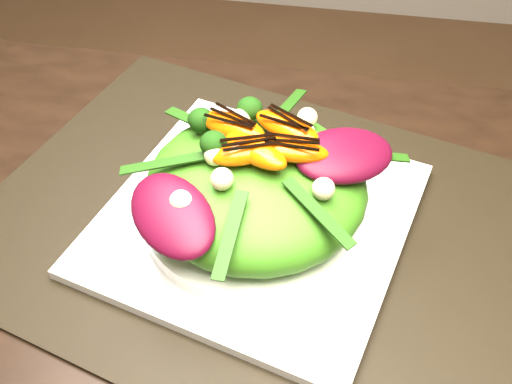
% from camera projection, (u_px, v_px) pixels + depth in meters
% --- Properties ---
extents(placemat, '(0.62, 0.53, 0.00)m').
position_uv_depth(placemat, '(256.00, 223.00, 0.59)').
color(placemat, black).
rests_on(placemat, dining_table).
extents(plate_base, '(0.34, 0.34, 0.01)m').
position_uv_depth(plate_base, '(256.00, 218.00, 0.58)').
color(plate_base, silver).
rests_on(plate_base, placemat).
extents(salad_bowl, '(0.28, 0.28, 0.02)m').
position_uv_depth(salad_bowl, '(256.00, 209.00, 0.57)').
color(salad_bowl, white).
rests_on(salad_bowl, plate_base).
extents(lettuce_mound, '(0.21, 0.21, 0.07)m').
position_uv_depth(lettuce_mound, '(256.00, 185.00, 0.55)').
color(lettuce_mound, '#3B7615').
rests_on(lettuce_mound, salad_bowl).
extents(radicchio_leaf, '(0.11, 0.10, 0.02)m').
position_uv_depth(radicchio_leaf, '(344.00, 155.00, 0.53)').
color(radicchio_leaf, '#3E0617').
rests_on(radicchio_leaf, lettuce_mound).
extents(orange_segment, '(0.07, 0.03, 0.02)m').
position_uv_depth(orange_segment, '(250.00, 133.00, 0.53)').
color(orange_segment, '#DB4603').
rests_on(orange_segment, lettuce_mound).
extents(broccoli_floret, '(0.04, 0.04, 0.03)m').
position_uv_depth(broccoli_floret, '(200.00, 114.00, 0.56)').
color(broccoli_floret, black).
rests_on(broccoli_floret, lettuce_mound).
extents(macadamia_nut, '(0.02, 0.02, 0.02)m').
position_uv_depth(macadamia_nut, '(275.00, 197.00, 0.48)').
color(macadamia_nut, '#BFBB87').
rests_on(macadamia_nut, lettuce_mound).
extents(balsamic_drizzle, '(0.04, 0.00, 0.00)m').
position_uv_depth(balsamic_drizzle, '(250.00, 125.00, 0.53)').
color(balsamic_drizzle, black).
rests_on(balsamic_drizzle, orange_segment).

